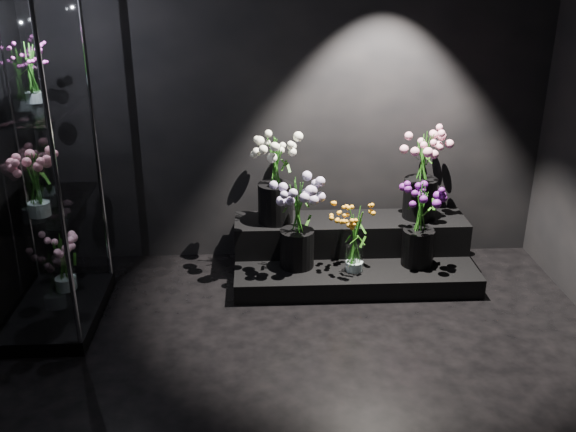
{
  "coord_description": "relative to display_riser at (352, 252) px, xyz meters",
  "views": [
    {
      "loc": [
        -0.27,
        -2.92,
        2.36
      ],
      "look_at": [
        -0.07,
        1.2,
        0.67
      ],
      "focal_mm": 40.0,
      "sensor_mm": 36.0,
      "label": 1
    }
  ],
  "objects": [
    {
      "name": "bouquet_case_base_pink",
      "position": [
        -2.13,
        -0.37,
        0.17
      ],
      "size": [
        0.39,
        0.39,
        0.44
      ],
      "rotation": [
        0.0,
        0.0,
        -0.24
      ],
      "color": "white",
      "rests_on": "display_case"
    },
    {
      "name": "wall_back",
      "position": [
        -0.45,
        0.37,
        1.23
      ],
      "size": [
        4.0,
        0.0,
        4.0
      ],
      "primitive_type": "plane",
      "rotation": [
        1.57,
        0.0,
        0.0
      ],
      "color": "black",
      "rests_on": "floor"
    },
    {
      "name": "bouquet_pink_roses",
      "position": [
        0.54,
        0.13,
        0.63
      ],
      "size": [
        0.37,
        0.37,
        0.7
      ],
      "rotation": [
        0.0,
        0.0,
        -0.05
      ],
      "color": "black",
      "rests_on": "display_riser"
    },
    {
      "name": "bouquet_case_magenta",
      "position": [
        -2.14,
        -0.41,
        1.49
      ],
      "size": [
        0.28,
        0.28,
        0.37
      ],
      "rotation": [
        0.0,
        0.0,
        0.42
      ],
      "color": "white",
      "rests_on": "display_case"
    },
    {
      "name": "bouquet_lilac",
      "position": [
        -0.45,
        -0.18,
        0.37
      ],
      "size": [
        0.47,
        0.47,
        0.69
      ],
      "rotation": [
        0.0,
        0.0,
        0.42
      ],
      "color": "black",
      "rests_on": "display_riser"
    },
    {
      "name": "floor",
      "position": [
        -0.45,
        -1.63,
        -0.17
      ],
      "size": [
        4.0,
        4.0,
        0.0
      ],
      "primitive_type": "plane",
      "color": "black",
      "rests_on": "ground"
    },
    {
      "name": "bouquet_cream_roses",
      "position": [
        -0.6,
        0.09,
        0.64
      ],
      "size": [
        0.5,
        0.5,
        0.7
      ],
      "rotation": [
        0.0,
        0.0,
        -0.36
      ],
      "color": "black",
      "rests_on": "display_riser"
    },
    {
      "name": "bouquet_orange_bells",
      "position": [
        -0.02,
        -0.28,
        0.23
      ],
      "size": [
        0.31,
        0.31,
        0.49
      ],
      "rotation": [
        0.0,
        0.0,
        -0.23
      ],
      "color": "white",
      "rests_on": "display_riser"
    },
    {
      "name": "bouquet_case_pink",
      "position": [
        -2.09,
        -0.77,
        0.89
      ],
      "size": [
        0.36,
        0.36,
        0.41
      ],
      "rotation": [
        0.0,
        0.0,
        0.26
      ],
      "color": "white",
      "rests_on": "display_case"
    },
    {
      "name": "bouquet_purple",
      "position": [
        0.47,
        -0.2,
        0.35
      ],
      "size": [
        0.4,
        0.4,
        0.66
      ],
      "rotation": [
        0.0,
        0.0,
        0.2
      ],
      "color": "black",
      "rests_on": "display_riser"
    },
    {
      "name": "display_case",
      "position": [
        -2.14,
        -0.6,
        0.91
      ],
      "size": [
        0.59,
        0.98,
        2.15
      ],
      "color": "black",
      "rests_on": "floor"
    },
    {
      "name": "display_riser",
      "position": [
        0.0,
        0.0,
        0.0
      ],
      "size": [
        1.84,
        0.82,
        0.41
      ],
      "color": "black",
      "rests_on": "floor"
    }
  ]
}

